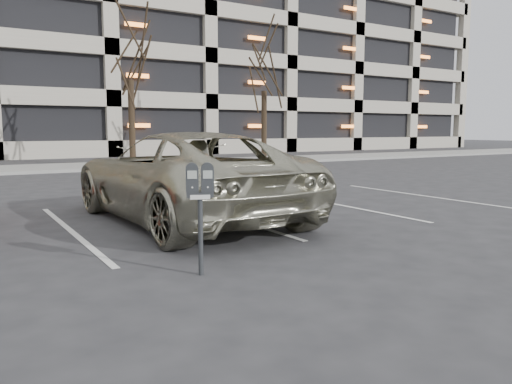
{
  "coord_description": "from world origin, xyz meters",
  "views": [
    {
      "loc": [
        -2.98,
        -6.07,
        1.64
      ],
      "look_at": [
        0.01,
        -1.17,
        0.92
      ],
      "focal_mm": 35.0,
      "sensor_mm": 36.0,
      "label": 1
    }
  ],
  "objects_px": {
    "tree_c": "(129,26)",
    "parking_meter": "(200,191)",
    "suv_silver": "(184,176)",
    "tree_d": "(264,47)"
  },
  "relations": [
    {
      "from": "tree_c",
      "to": "suv_silver",
      "type": "height_order",
      "value": "tree_c"
    },
    {
      "from": "tree_c",
      "to": "parking_meter",
      "type": "height_order",
      "value": "tree_c"
    },
    {
      "from": "parking_meter",
      "to": "suv_silver",
      "type": "xyz_separation_m",
      "value": [
        1.25,
        3.35,
        -0.16
      ]
    },
    {
      "from": "tree_c",
      "to": "suv_silver",
      "type": "bearing_deg",
      "value": -103.9
    },
    {
      "from": "tree_d",
      "to": "suv_silver",
      "type": "bearing_deg",
      "value": -127.19
    },
    {
      "from": "parking_meter",
      "to": "suv_silver",
      "type": "relative_size",
      "value": 0.21
    },
    {
      "from": "tree_d",
      "to": "suv_silver",
      "type": "relative_size",
      "value": 1.38
    },
    {
      "from": "tree_d",
      "to": "parking_meter",
      "type": "relative_size",
      "value": 6.44
    },
    {
      "from": "tree_d",
      "to": "parking_meter",
      "type": "xyz_separation_m",
      "value": [
        -11.64,
        -17.04,
        -4.86
      ]
    },
    {
      "from": "tree_c",
      "to": "tree_d",
      "type": "bearing_deg",
      "value": 0.0
    }
  ]
}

